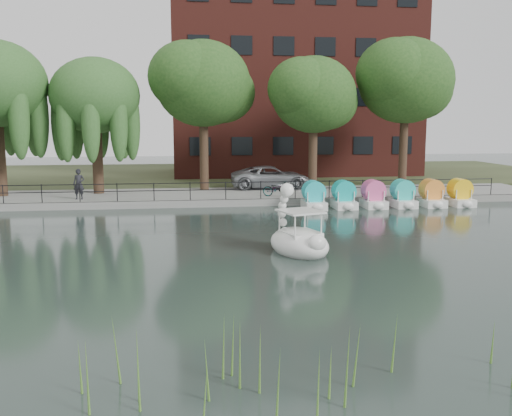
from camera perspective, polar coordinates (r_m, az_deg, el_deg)
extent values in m
plane|color=#35463F|center=(19.40, 0.09, -5.62)|extent=(120.00, 120.00, 0.00)
cube|color=gray|center=(35.02, -3.39, 1.17)|extent=(40.00, 6.00, 0.40)
cube|color=gray|center=(32.11, -3.01, 0.48)|extent=(40.00, 0.25, 0.40)
cube|color=#47512D|center=(48.91, -4.59, 3.30)|extent=(60.00, 22.00, 0.36)
cylinder|color=black|center=(32.16, -3.05, 2.56)|extent=(32.00, 0.04, 0.04)
cylinder|color=black|center=(32.21, -3.05, 1.85)|extent=(32.00, 0.04, 0.04)
cylinder|color=black|center=(32.21, -3.04, 1.77)|extent=(0.05, 0.05, 1.00)
cube|color=#4C1E16|center=(49.75, 3.60, 13.99)|extent=(20.00, 10.00, 18.00)
cylinder|color=#473323|center=(36.74, -24.22, 4.38)|extent=(0.60, 0.60, 4.20)
cylinder|color=#473323|center=(36.06, -15.55, 4.44)|extent=(0.60, 0.60, 3.80)
ellipsoid|color=#3E6E32|center=(36.01, -15.81, 10.78)|extent=(5.32, 5.32, 4.52)
cylinder|color=#473323|center=(36.72, -5.22, 5.34)|extent=(0.60, 0.60, 4.50)
ellipsoid|color=#3D6326|center=(36.73, -5.32, 12.29)|extent=(6.00, 6.00, 5.10)
cylinder|color=#473323|center=(37.19, 5.70, 5.03)|extent=(0.60, 0.60, 4.05)
ellipsoid|color=#3D6326|center=(37.15, 5.80, 11.21)|extent=(5.40, 5.40, 4.59)
cylinder|color=#473323|center=(40.09, 14.50, 5.55)|extent=(0.60, 0.60, 4.72)
ellipsoid|color=#3D6326|center=(40.13, 14.76, 12.22)|extent=(6.30, 6.30, 5.36)
imported|color=gray|center=(37.31, 1.54, 3.26)|extent=(2.96, 6.14, 1.69)
imported|color=gray|center=(33.39, 2.15, 2.02)|extent=(1.19, 1.82, 1.00)
imported|color=black|center=(33.61, -17.31, 2.51)|extent=(0.77, 0.57, 1.98)
ellipsoid|color=white|center=(21.03, 4.33, -3.60)|extent=(2.63, 3.34, 0.65)
cube|color=white|center=(20.87, 4.49, -2.79)|extent=(1.52, 1.60, 0.32)
cube|color=white|center=(20.75, 4.44, -0.33)|extent=(1.73, 1.80, 0.06)
ellipsoid|color=white|center=(19.92, 6.10, -3.53)|extent=(0.81, 0.71, 0.61)
sphere|color=white|center=(21.55, 3.12, 1.82)|extent=(0.52, 0.52, 0.52)
cone|color=black|center=(21.86, 2.70, 1.83)|extent=(0.29, 0.33, 0.22)
cylinder|color=yellow|center=(21.73, 2.88, 1.82)|extent=(0.30, 0.19, 0.28)
cube|color=white|center=(31.43, 5.81, 0.31)|extent=(1.15, 1.70, 0.44)
cylinder|color=#22C1C9|center=(31.43, 5.79, 1.65)|extent=(0.90, 1.20, 0.90)
cube|color=white|center=(31.86, 8.79, 0.36)|extent=(1.15, 1.70, 0.44)
cylinder|color=#13B2AD|center=(31.86, 8.77, 1.69)|extent=(0.90, 1.20, 0.90)
cube|color=white|center=(32.38, 11.68, 0.42)|extent=(1.15, 1.70, 0.44)
cylinder|color=#E9579C|center=(32.38, 11.66, 1.72)|extent=(0.90, 1.20, 0.90)
cube|color=white|center=(32.97, 14.47, 0.47)|extent=(1.15, 1.70, 0.44)
cylinder|color=#2AC9BC|center=(32.97, 14.45, 1.75)|extent=(0.90, 1.20, 0.90)
cube|color=white|center=(33.65, 17.16, 0.52)|extent=(1.15, 1.70, 0.44)
cylinder|color=orange|center=(33.64, 17.14, 1.77)|extent=(0.90, 1.20, 0.90)
cube|color=white|center=(34.39, 19.73, 0.56)|extent=(1.15, 1.70, 0.44)
cylinder|color=yellow|center=(34.39, 19.72, 1.79)|extent=(0.90, 1.20, 0.90)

